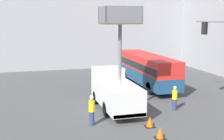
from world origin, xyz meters
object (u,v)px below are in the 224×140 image
object	(u,v)px
utility_truck	(115,88)
city_bus	(147,68)
traffic_light_pole	(221,45)
traffic_cone_near_truck	(160,133)
road_worker_near_truck	(92,110)
road_worker_directing	(175,98)
traffic_cone_mid_road	(150,122)

from	to	relation	value
utility_truck	city_bus	bearing A→B (deg)	52.35
traffic_light_pole	traffic_cone_near_truck	distance (m)	10.54
utility_truck	traffic_light_pole	size ratio (longest dim) A/B	1.11
utility_truck	traffic_cone_near_truck	bearing A→B (deg)	-81.12
road_worker_near_truck	traffic_cone_near_truck	world-z (taller)	road_worker_near_truck
city_bus	traffic_cone_near_truck	bearing A→B (deg)	154.40
traffic_cone_near_truck	road_worker_near_truck	bearing A→B (deg)	135.79
road_worker_directing	traffic_cone_near_truck	distance (m)	5.68
utility_truck	traffic_light_pole	world-z (taller)	utility_truck
city_bus	utility_truck	bearing A→B (deg)	135.69
city_bus	road_worker_directing	distance (m)	8.09
traffic_light_pole	traffic_cone_mid_road	bearing A→B (deg)	-152.23
road_worker_directing	traffic_cone_mid_road	distance (m)	4.15
utility_truck	road_worker_near_truck	world-z (taller)	utility_truck
road_worker_near_truck	traffic_cone_near_truck	bearing A→B (deg)	-23.47
utility_truck	traffic_cone_mid_road	size ratio (longest dim) A/B	11.03
traffic_cone_near_truck	city_bus	bearing A→B (deg)	71.06
road_worker_near_truck	traffic_cone_mid_road	size ratio (longest dim) A/B	2.91
road_worker_near_truck	traffic_cone_near_truck	size ratio (longest dim) A/B	3.03
traffic_cone_near_truck	road_worker_directing	bearing A→B (deg)	54.96
road_worker_directing	traffic_cone_near_truck	world-z (taller)	road_worker_directing
road_worker_near_truck	traffic_cone_mid_road	bearing A→B (deg)	0.68
traffic_light_pole	road_worker_directing	size ratio (longest dim) A/B	3.71
utility_truck	city_bus	xyz separation A→B (m)	(5.23, 6.77, 0.18)
traffic_cone_near_truck	traffic_cone_mid_road	distance (m)	1.90
traffic_cone_near_truck	traffic_light_pole	bearing A→B (deg)	37.23
road_worker_near_truck	traffic_light_pole	bearing A→B (deg)	34.77
city_bus	traffic_cone_near_truck	distance (m)	13.39
traffic_cone_mid_road	traffic_cone_near_truck	bearing A→B (deg)	-95.27
road_worker_near_truck	road_worker_directing	xyz separation A→B (m)	(6.46, 1.50, -0.09)
traffic_light_pole	traffic_cone_near_truck	bearing A→B (deg)	-142.77
road_worker_directing	road_worker_near_truck	bearing A→B (deg)	-132.04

